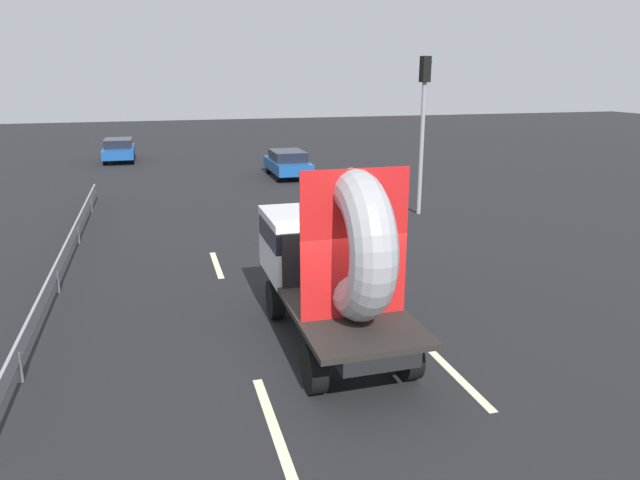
{
  "coord_description": "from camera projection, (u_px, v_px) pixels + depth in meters",
  "views": [
    {
      "loc": [
        -2.98,
        -9.49,
        5.15
      ],
      "look_at": [
        0.14,
        1.5,
        1.86
      ],
      "focal_mm": 32.5,
      "sensor_mm": 36.0,
      "label": 1
    }
  ],
  "objects": [
    {
      "name": "ground_plane",
      "position": [
        334.0,
        355.0,
        10.98
      ],
      "size": [
        120.0,
        120.0,
        0.0
      ],
      "primitive_type": "plane",
      "color": "black"
    },
    {
      "name": "flatbed_truck",
      "position": [
        330.0,
        255.0,
        11.25
      ],
      "size": [
        2.02,
        5.13,
        3.66
      ],
      "color": "black",
      "rests_on": "ground_plane"
    },
    {
      "name": "distant_sedan",
      "position": [
        288.0,
        163.0,
        29.87
      ],
      "size": [
        1.77,
        4.13,
        1.35
      ],
      "color": "black",
      "rests_on": "ground_plane"
    },
    {
      "name": "traffic_light",
      "position": [
        423.0,
        113.0,
        21.08
      ],
      "size": [
        0.42,
        0.36,
        5.75
      ],
      "color": "gray",
      "rests_on": "ground_plane"
    },
    {
      "name": "guardrail",
      "position": [
        68.0,
        247.0,
        16.04
      ],
      "size": [
        0.1,
        17.74,
        0.71
      ],
      "color": "gray",
      "rests_on": "ground_plane"
    },
    {
      "name": "lane_dash_left_near",
      "position": [
        273.0,
        423.0,
        8.84
      ],
      "size": [
        0.16,
        2.72,
        0.01
      ],
      "primitive_type": "cube",
      "rotation": [
        0.0,
        0.0,
        1.57
      ],
      "color": "beige",
      "rests_on": "ground_plane"
    },
    {
      "name": "lane_dash_left_far",
      "position": [
        217.0,
        265.0,
        16.19
      ],
      "size": [
        0.16,
        2.37,
        0.01
      ],
      "primitive_type": "cube",
      "rotation": [
        0.0,
        0.0,
        1.57
      ],
      "color": "beige",
      "rests_on": "ground_plane"
    },
    {
      "name": "lane_dash_right_near",
      "position": [
        452.0,
        372.0,
        10.37
      ],
      "size": [
        0.16,
        2.71,
        0.01
      ],
      "primitive_type": "cube",
      "rotation": [
        0.0,
        0.0,
        1.57
      ],
      "color": "beige",
      "rests_on": "ground_plane"
    },
    {
      "name": "lane_dash_right_far",
      "position": [
        334.0,
        255.0,
        17.06
      ],
      "size": [
        0.16,
        2.19,
        0.01
      ],
      "primitive_type": "cube",
      "rotation": [
        0.0,
        0.0,
        1.57
      ],
      "color": "beige",
      "rests_on": "ground_plane"
    },
    {
      "name": "oncoming_car",
      "position": [
        119.0,
        149.0,
        35.21
      ],
      "size": [
        1.76,
        4.12,
        1.34
      ],
      "color": "black",
      "rests_on": "ground_plane"
    }
  ]
}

